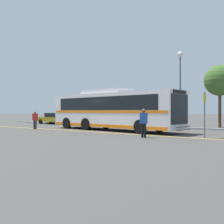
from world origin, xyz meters
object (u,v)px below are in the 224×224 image
object	(u,v)px
street_lamp	(180,72)
parked_car_0	(54,118)
parked_car_1	(87,120)
pedestrian_0	(144,121)
transit_bus	(112,109)
tree_0	(220,81)
bus_stop_sign	(205,109)
pedestrian_1	(35,119)
parked_car_2	(138,120)

from	to	relation	value
street_lamp	parked_car_0	bearing A→B (deg)	-174.32
parked_car_1	pedestrian_0	xyz separation A→B (m)	(11.31, -7.80, 0.34)
transit_bus	tree_0	size ratio (longest dim) A/B	2.12
parked_car_0	tree_0	xyz separation A→B (m)	(18.09, 4.66, 3.83)
pedestrian_0	bus_stop_sign	xyz separation A→B (m)	(3.06, 1.89, 0.73)
transit_bus	pedestrian_1	bearing A→B (deg)	-58.84
pedestrian_1	parked_car_0	bearing A→B (deg)	-74.65
parked_car_2	street_lamp	distance (m)	5.98
parked_car_2	pedestrian_1	bearing A→B (deg)	138.43
parked_car_1	pedestrian_0	size ratio (longest dim) A/B	2.63
bus_stop_sign	parked_car_1	bearing A→B (deg)	-105.33
parked_car_1	bus_stop_sign	distance (m)	15.57
bus_stop_sign	street_lamp	world-z (taller)	street_lamp
pedestrian_0	parked_car_0	bearing A→B (deg)	146.88
parked_car_0	tree_0	distance (m)	19.07
pedestrian_1	parked_car_1	bearing A→B (deg)	-111.90
transit_bus	parked_car_1	bearing A→B (deg)	-115.80
parked_car_2	street_lamp	world-z (taller)	street_lamp
parked_car_1	bus_stop_sign	world-z (taller)	bus_stop_sign
parked_car_1	pedestrian_1	distance (m)	6.89
transit_bus	parked_car_0	world-z (taller)	transit_bus
pedestrian_1	tree_0	distance (m)	17.69
street_lamp	bus_stop_sign	bearing A→B (deg)	-60.04
parked_car_0	bus_stop_sign	size ratio (longest dim) A/B	1.79
transit_bus	bus_stop_sign	xyz separation A→B (m)	(8.07, -1.85, -0.02)
parked_car_1	pedestrian_1	size ratio (longest dim) A/B	2.86
tree_0	street_lamp	bearing A→B (deg)	-131.40
pedestrian_0	bus_stop_sign	size ratio (longest dim) A/B	0.63
transit_bus	pedestrian_0	size ratio (longest dim) A/B	7.37
transit_bus	pedestrian_0	distance (m)	6.30
transit_bus	tree_0	bearing A→B (deg)	151.03
parked_car_0	street_lamp	distance (m)	16.06
street_lamp	transit_bus	bearing A→B (deg)	-122.75
transit_bus	parked_car_1	distance (m)	7.57
parked_car_2	street_lamp	bearing A→B (deg)	-56.50
parked_car_2	pedestrian_0	bearing A→B (deg)	-144.48
parked_car_0	parked_car_2	distance (m)	11.95
pedestrian_0	pedestrian_1	world-z (taller)	pedestrian_0
parked_car_1	bus_stop_sign	xyz separation A→B (m)	(14.36, -5.92, 1.07)
parked_car_0	parked_car_2	xyz separation A→B (m)	(11.94, -0.43, 0.02)
parked_car_1	tree_0	world-z (taller)	tree_0
parked_car_2	tree_0	distance (m)	8.85
parked_car_0	pedestrian_0	xyz separation A→B (m)	(16.65, -7.95, 0.30)
pedestrian_0	street_lamp	distance (m)	10.46
parked_car_0	parked_car_2	bearing A→B (deg)	-90.07
pedestrian_1	street_lamp	size ratio (longest dim) A/B	0.22
parked_car_1	street_lamp	xyz separation A→B (m)	(9.99, 1.67, 4.58)
parked_car_1	pedestrian_0	bearing A→B (deg)	55.67
parked_car_0	pedestrian_1	world-z (taller)	pedestrian_1
pedestrian_0	street_lamp	bearing A→B (deg)	90.33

